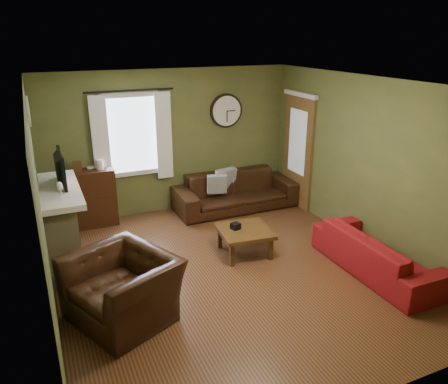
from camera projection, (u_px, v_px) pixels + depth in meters
name	position (u px, v px, depth m)	size (l,w,h in m)	color
floor	(229.00, 271.00, 6.17)	(4.60, 5.20, 0.00)	#55311C
ceiling	(230.00, 83.00, 5.27)	(4.60, 5.20, 0.00)	white
wall_left	(41.00, 212.00, 4.85)	(0.00, 5.20, 2.60)	#545B2C
wall_right	(368.00, 165.00, 6.59)	(0.00, 5.20, 2.60)	#545B2C
wall_back	(170.00, 142.00, 7.96)	(4.60, 0.00, 2.60)	#545B2C
wall_front	(364.00, 282.00, 3.49)	(4.60, 0.00, 2.60)	#545B2C
fireplace	(61.00, 230.00, 6.17)	(0.40, 1.40, 1.10)	tan
firebox	(77.00, 243.00, 6.33)	(0.04, 0.60, 0.55)	black
mantel	(57.00, 191.00, 5.98)	(0.58, 1.60, 0.08)	white
tv	(56.00, 173.00, 6.04)	(0.60, 0.08, 0.35)	black
tv_screen	(62.00, 168.00, 6.05)	(0.02, 0.62, 0.36)	#994C3F
medallion_left	(29.00, 115.00, 5.22)	(0.28, 0.28, 0.03)	white
medallion_mid	(28.00, 111.00, 5.52)	(0.28, 0.28, 0.03)	white
medallion_right	(28.00, 106.00, 5.82)	(0.28, 0.28, 0.03)	white
window_pane	(132.00, 135.00, 7.60)	(1.00, 0.02, 1.30)	silver
curtain_rod	(130.00, 91.00, 7.25)	(0.03, 0.03, 1.50)	black
curtain_left	(101.00, 142.00, 7.33)	(0.28, 0.04, 1.55)	white
curtain_right	(164.00, 136.00, 7.74)	(0.28, 0.04, 1.55)	white
wall_clock	(227.00, 111.00, 8.16)	(0.64, 0.06, 0.64)	white
door	(298.00, 152.00, 8.26)	(0.05, 0.90, 2.10)	brown
bookshelf	(91.00, 198.00, 7.48)	(0.84, 0.36, 1.00)	#33180C
book	(87.00, 171.00, 7.45)	(0.15, 0.20, 0.02)	#482D13
sofa_brown	(236.00, 191.00, 8.30)	(2.31, 0.90, 0.68)	black
pillow_left	(225.00, 180.00, 8.28)	(0.43, 0.13, 0.43)	#90989D
pillow_right	(217.00, 184.00, 8.04)	(0.36, 0.11, 0.36)	#90989D
sofa_red	(377.00, 253.00, 6.07)	(2.00, 0.78, 0.58)	maroon
armchair	(122.00, 288.00, 5.07)	(1.19, 1.04, 0.77)	black
coffee_table	(244.00, 241.00, 6.61)	(0.75, 0.75, 0.40)	#482D13
tissue_box	(236.00, 229.00, 6.56)	(0.12, 0.12, 0.09)	black
wine_glass_a	(61.00, 193.00, 5.45)	(0.08, 0.08, 0.22)	white
wine_glass_b	(60.00, 190.00, 5.59)	(0.07, 0.07, 0.21)	white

